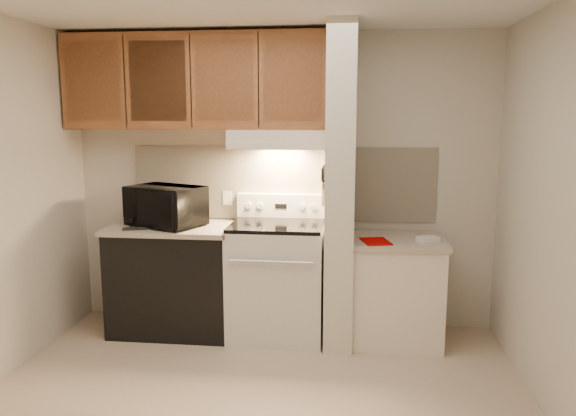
# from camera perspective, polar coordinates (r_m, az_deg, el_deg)

# --- Properties ---
(floor) EXTENTS (3.60, 3.60, 0.00)m
(floor) POSITION_cam_1_polar(r_m,az_deg,el_deg) (3.80, -3.53, -19.23)
(floor) COLOR #C9B298
(floor) RESTS_ON ground
(wall_back) EXTENTS (3.60, 2.50, 0.02)m
(wall_back) POSITION_cam_1_polar(r_m,az_deg,el_deg) (4.85, -0.58, 2.71)
(wall_back) COLOR beige
(wall_back) RESTS_ON floor
(wall_right) EXTENTS (0.02, 3.00, 2.50)m
(wall_right) POSITION_cam_1_polar(r_m,az_deg,el_deg) (3.53, 26.33, -0.84)
(wall_right) COLOR beige
(wall_right) RESTS_ON floor
(backsplash) EXTENTS (2.60, 0.02, 0.63)m
(backsplash) POSITION_cam_1_polar(r_m,az_deg,el_deg) (4.84, -0.60, 2.52)
(backsplash) COLOR #FCEBCD
(backsplash) RESTS_ON wall_back
(range_body) EXTENTS (0.76, 0.65, 0.92)m
(range_body) POSITION_cam_1_polar(r_m,az_deg,el_deg) (4.67, -1.09, -7.46)
(range_body) COLOR silver
(range_body) RESTS_ON floor
(oven_window) EXTENTS (0.50, 0.01, 0.30)m
(oven_window) POSITION_cam_1_polar(r_m,az_deg,el_deg) (4.36, -1.66, -8.16)
(oven_window) COLOR black
(oven_window) RESTS_ON range_body
(oven_handle) EXTENTS (0.65, 0.02, 0.02)m
(oven_handle) POSITION_cam_1_polar(r_m,az_deg,el_deg) (4.26, -1.74, -5.50)
(oven_handle) COLOR silver
(oven_handle) RESTS_ON range_body
(cooktop) EXTENTS (0.74, 0.64, 0.03)m
(cooktop) POSITION_cam_1_polar(r_m,az_deg,el_deg) (4.56, -1.11, -1.74)
(cooktop) COLOR black
(cooktop) RESTS_ON range_body
(range_backguard) EXTENTS (0.76, 0.08, 0.20)m
(range_backguard) POSITION_cam_1_polar(r_m,az_deg,el_deg) (4.81, -0.66, 0.26)
(range_backguard) COLOR silver
(range_backguard) RESTS_ON range_body
(range_display) EXTENTS (0.10, 0.01, 0.04)m
(range_display) POSITION_cam_1_polar(r_m,az_deg,el_deg) (4.77, -0.73, 0.18)
(range_display) COLOR black
(range_display) RESTS_ON range_backguard
(range_knob_left_outer) EXTENTS (0.05, 0.02, 0.05)m
(range_knob_left_outer) POSITION_cam_1_polar(r_m,az_deg,el_deg) (4.81, -4.04, 0.24)
(range_knob_left_outer) COLOR silver
(range_knob_left_outer) RESTS_ON range_backguard
(range_knob_left_inner) EXTENTS (0.05, 0.02, 0.05)m
(range_knob_left_inner) POSITION_cam_1_polar(r_m,az_deg,el_deg) (4.80, -2.87, 0.22)
(range_knob_left_inner) COLOR silver
(range_knob_left_inner) RESTS_ON range_backguard
(range_knob_right_inner) EXTENTS (0.05, 0.02, 0.05)m
(range_knob_right_inner) POSITION_cam_1_polar(r_m,az_deg,el_deg) (4.75, 1.42, 0.14)
(range_knob_right_inner) COLOR silver
(range_knob_right_inner) RESTS_ON range_backguard
(range_knob_right_outer) EXTENTS (0.05, 0.02, 0.05)m
(range_knob_right_outer) POSITION_cam_1_polar(r_m,az_deg,el_deg) (4.74, 2.62, 0.11)
(range_knob_right_outer) COLOR silver
(range_knob_right_outer) RESTS_ON range_backguard
(dishwasher_front) EXTENTS (1.00, 0.63, 0.87)m
(dishwasher_front) POSITION_cam_1_polar(r_m,az_deg,el_deg) (4.88, -11.45, -7.21)
(dishwasher_front) COLOR black
(dishwasher_front) RESTS_ON floor
(left_countertop) EXTENTS (1.04, 0.67, 0.04)m
(left_countertop) POSITION_cam_1_polar(r_m,az_deg,el_deg) (4.77, -11.63, -1.97)
(left_countertop) COLOR #BBAA97
(left_countertop) RESTS_ON dishwasher_front
(spoon_rest) EXTENTS (0.23, 0.13, 0.02)m
(spoon_rest) POSITION_cam_1_polar(r_m,az_deg,el_deg) (4.66, -15.11, -2.03)
(spoon_rest) COLOR black
(spoon_rest) RESTS_ON left_countertop
(teal_jar) EXTENTS (0.10, 0.10, 0.10)m
(teal_jar) POSITION_cam_1_polar(r_m,az_deg,el_deg) (4.87, -10.61, -0.89)
(teal_jar) COLOR #1F6165
(teal_jar) RESTS_ON left_countertop
(outlet) EXTENTS (0.08, 0.01, 0.12)m
(outlet) POSITION_cam_1_polar(r_m,az_deg,el_deg) (4.92, -6.16, 1.00)
(outlet) COLOR white
(outlet) RESTS_ON backsplash
(microwave) EXTENTS (0.71, 0.61, 0.33)m
(microwave) POSITION_cam_1_polar(r_m,az_deg,el_deg) (4.74, -12.36, 0.19)
(microwave) COLOR black
(microwave) RESTS_ON left_countertop
(partition_pillar) EXTENTS (0.22, 0.70, 2.50)m
(partition_pillar) POSITION_cam_1_polar(r_m,az_deg,el_deg) (4.46, 5.37, 2.08)
(partition_pillar) COLOR beige
(partition_pillar) RESTS_ON floor
(pillar_trim) EXTENTS (0.01, 0.70, 0.04)m
(pillar_trim) POSITION_cam_1_polar(r_m,az_deg,el_deg) (4.46, 3.89, 2.74)
(pillar_trim) COLOR #935730
(pillar_trim) RESTS_ON partition_pillar
(knife_strip) EXTENTS (0.02, 0.42, 0.04)m
(knife_strip) POSITION_cam_1_polar(r_m,az_deg,el_deg) (4.41, 3.79, 2.93)
(knife_strip) COLOR black
(knife_strip) RESTS_ON partition_pillar
(knife_blade_a) EXTENTS (0.01, 0.03, 0.16)m
(knife_blade_a) POSITION_cam_1_polar(r_m,az_deg,el_deg) (4.26, 3.50, 1.35)
(knife_blade_a) COLOR silver
(knife_blade_a) RESTS_ON knife_strip
(knife_handle_a) EXTENTS (0.02, 0.02, 0.10)m
(knife_handle_a) POSITION_cam_1_polar(r_m,az_deg,el_deg) (4.26, 3.53, 3.38)
(knife_handle_a) COLOR black
(knife_handle_a) RESTS_ON knife_strip
(knife_blade_b) EXTENTS (0.01, 0.04, 0.18)m
(knife_blade_b) POSITION_cam_1_polar(r_m,az_deg,el_deg) (4.34, 3.56, 1.37)
(knife_blade_b) COLOR silver
(knife_blade_b) RESTS_ON knife_strip
(knife_handle_b) EXTENTS (0.02, 0.02, 0.10)m
(knife_handle_b) POSITION_cam_1_polar(r_m,az_deg,el_deg) (4.32, 3.58, 3.46)
(knife_handle_b) COLOR black
(knife_handle_b) RESTS_ON knife_strip
(knife_blade_c) EXTENTS (0.01, 0.04, 0.20)m
(knife_blade_c) POSITION_cam_1_polar(r_m,az_deg,el_deg) (4.43, 3.62, 1.41)
(knife_blade_c) COLOR silver
(knife_blade_c) RESTS_ON knife_strip
(knife_handle_c) EXTENTS (0.02, 0.02, 0.10)m
(knife_handle_c) POSITION_cam_1_polar(r_m,az_deg,el_deg) (4.39, 3.63, 3.56)
(knife_handle_c) COLOR black
(knife_handle_c) RESTS_ON knife_strip
(knife_blade_d) EXTENTS (0.01, 0.04, 0.16)m
(knife_blade_d) POSITION_cam_1_polar(r_m,az_deg,el_deg) (4.51, 3.68, 1.80)
(knife_blade_d) COLOR silver
(knife_blade_d) RESTS_ON knife_strip
(knife_handle_d) EXTENTS (0.02, 0.02, 0.10)m
(knife_handle_d) POSITION_cam_1_polar(r_m,az_deg,el_deg) (4.48, 3.69, 3.68)
(knife_handle_d) COLOR black
(knife_handle_d) RESTS_ON knife_strip
(knife_blade_e) EXTENTS (0.01, 0.04, 0.18)m
(knife_blade_e) POSITION_cam_1_polar(r_m,az_deg,el_deg) (4.58, 3.72, 1.79)
(knife_blade_e) COLOR silver
(knife_blade_e) RESTS_ON knife_strip
(knife_handle_e) EXTENTS (0.02, 0.02, 0.10)m
(knife_handle_e) POSITION_cam_1_polar(r_m,az_deg,el_deg) (4.57, 3.75, 3.80)
(knife_handle_e) COLOR black
(knife_handle_e) RESTS_ON knife_strip
(oven_mitt) EXTENTS (0.03, 0.09, 0.23)m
(oven_mitt) POSITION_cam_1_polar(r_m,az_deg,el_deg) (4.64, 3.78, 1.78)
(oven_mitt) COLOR gray
(oven_mitt) RESTS_ON partition_pillar
(right_cab_base) EXTENTS (0.70, 0.60, 0.81)m
(right_cab_base) POSITION_cam_1_polar(r_m,az_deg,el_deg) (4.66, 10.93, -8.39)
(right_cab_base) COLOR white
(right_cab_base) RESTS_ON floor
(right_countertop) EXTENTS (0.74, 0.64, 0.04)m
(right_countertop) POSITION_cam_1_polar(r_m,az_deg,el_deg) (4.55, 11.10, -3.29)
(right_countertop) COLOR #BBAA97
(right_countertop) RESTS_ON right_cab_base
(red_folder) EXTENTS (0.26, 0.31, 0.01)m
(red_folder) POSITION_cam_1_polar(r_m,az_deg,el_deg) (4.39, 8.91, -3.37)
(red_folder) COLOR #9D0000
(red_folder) RESTS_ON right_countertop
(white_box) EXTENTS (0.18, 0.16, 0.04)m
(white_box) POSITION_cam_1_polar(r_m,az_deg,el_deg) (4.47, 14.03, -3.10)
(white_box) COLOR white
(white_box) RESTS_ON right_countertop
(range_hood) EXTENTS (0.78, 0.44, 0.15)m
(range_hood) POSITION_cam_1_polar(r_m,az_deg,el_deg) (4.60, -0.93, 7.03)
(range_hood) COLOR white
(range_hood) RESTS_ON upper_cabinets
(hood_lip) EXTENTS (0.78, 0.04, 0.06)m
(hood_lip) POSITION_cam_1_polar(r_m,az_deg,el_deg) (4.39, -1.29, 6.33)
(hood_lip) COLOR white
(hood_lip) RESTS_ON range_hood
(upper_cabinets) EXTENTS (2.18, 0.33, 0.77)m
(upper_cabinets) POSITION_cam_1_polar(r_m,az_deg,el_deg) (4.78, -9.30, 12.52)
(upper_cabinets) COLOR #935730
(upper_cabinets) RESTS_ON wall_back
(cab_door_a) EXTENTS (0.46, 0.01, 0.63)m
(cab_door_a) POSITION_cam_1_polar(r_m,az_deg,el_deg) (4.92, -19.23, 12.04)
(cab_door_a) COLOR #935730
(cab_door_a) RESTS_ON upper_cabinets
(cab_gap_a) EXTENTS (0.01, 0.01, 0.73)m
(cab_gap_a) POSITION_cam_1_polar(r_m,az_deg,el_deg) (4.81, -16.24, 12.26)
(cab_gap_a) COLOR black
(cab_gap_a) RESTS_ON upper_cabinets
(cab_door_b) EXTENTS (0.46, 0.01, 0.63)m
(cab_door_b) POSITION_cam_1_polar(r_m,az_deg,el_deg) (4.71, -13.11, 12.45)
(cab_door_b) COLOR #935730
(cab_door_b) RESTS_ON upper_cabinets
(cab_gap_b) EXTENTS (0.01, 0.01, 0.73)m
(cab_gap_b) POSITION_cam_1_polar(r_m,az_deg,el_deg) (4.63, -9.85, 12.61)
(cab_gap_b) COLOR black
(cab_gap_b) RESTS_ON upper_cabinets
(cab_door_c) EXTENTS (0.46, 0.01, 0.63)m
(cab_door_c) POSITION_cam_1_polar(r_m,az_deg,el_deg) (4.56, -6.48, 12.74)
(cab_door_c) COLOR #935730
(cab_door_c) RESTS_ON upper_cabinets
(cab_gap_c) EXTENTS (0.01, 0.01, 0.73)m
(cab_gap_c) POSITION_cam_1_polar(r_m,az_deg,el_deg) (4.51, -3.02, 12.82)
(cab_gap_c) COLOR black
(cab_gap_c) RESTS_ON upper_cabinets
(cab_door_d) EXTENTS (0.46, 0.01, 0.63)m
(cab_door_d) POSITION_cam_1_polar(r_m,az_deg,el_deg) (4.47, 0.52, 12.86)
(cab_door_d) COLOR #935730
(cab_door_d) RESTS_ON upper_cabinets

